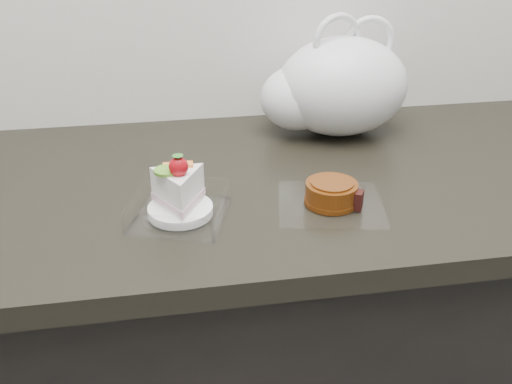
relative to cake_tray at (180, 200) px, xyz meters
name	(u,v)px	position (x,y,z in m)	size (l,w,h in m)	color
counter	(245,358)	(0.12, 0.13, -0.48)	(2.04, 0.64, 0.90)	black
cake_tray	(180,200)	(0.00, 0.00, 0.00)	(0.18, 0.18, 0.11)	white
mooncake_wrap	(332,195)	(0.25, 0.00, -0.01)	(0.20, 0.19, 0.04)	white
plastic_bag	(334,88)	(0.34, 0.30, 0.07)	(0.33, 0.24, 0.25)	white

